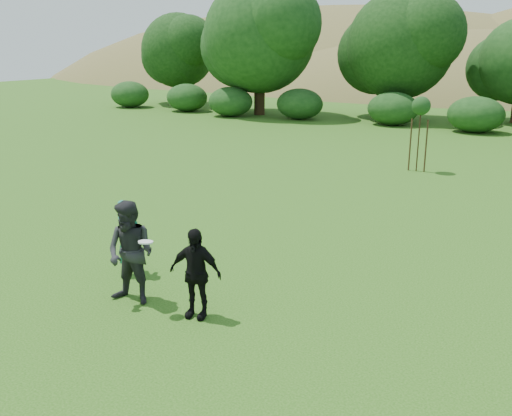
{
  "coord_description": "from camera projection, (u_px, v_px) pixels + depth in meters",
  "views": [
    {
      "loc": [
        6.09,
        -8.01,
        4.73
      ],
      "look_at": [
        0.0,
        3.0,
        1.1
      ],
      "focal_mm": 40.0,
      "sensor_mm": 36.0,
      "label": 1
    }
  ],
  "objects": [
    {
      "name": "sapling",
      "position": [
        421.0,
        108.0,
        21.36
      ],
      "size": [
        0.7,
        0.7,
        2.85
      ],
      "color": "#342314",
      "rests_on": "ground"
    },
    {
      "name": "player_grey",
      "position": [
        131.0,
        253.0,
        10.59
      ],
      "size": [
        1.03,
        0.83,
        1.98
      ],
      "primitive_type": "imported",
      "rotation": [
        0.0,
        0.0,
        0.09
      ],
      "color": "#272729",
      "rests_on": "ground"
    },
    {
      "name": "player_black",
      "position": [
        195.0,
        273.0,
        10.07
      ],
      "size": [
        1.03,
        0.58,
        1.66
      ],
      "primitive_type": "imported",
      "rotation": [
        0.0,
        0.0,
        0.18
      ],
      "color": "black",
      "rests_on": "ground"
    },
    {
      "name": "player_teal",
      "position": [
        128.0,
        237.0,
        11.99
      ],
      "size": [
        0.41,
        0.61,
        1.62
      ],
      "primitive_type": "imported",
      "rotation": [
        0.0,
        0.0,
        1.53
      ],
      "color": "#1A785E",
      "rests_on": "ground"
    },
    {
      "name": "frisbee",
      "position": [
        146.0,
        242.0,
        10.1
      ],
      "size": [
        0.27,
        0.27,
        0.05
      ],
      "color": "white",
      "rests_on": "ground"
    },
    {
      "name": "hillside",
      "position": [
        502.0,
        181.0,
        72.01
      ],
      "size": [
        150.0,
        72.0,
        52.0
      ],
      "color": "olive",
      "rests_on": "ground"
    },
    {
      "name": "ground",
      "position": [
        180.0,
        301.0,
        10.88
      ],
      "size": [
        120.0,
        120.0,
        0.0
      ],
      "primitive_type": "plane",
      "color": "#19470C",
      "rests_on": "ground"
    }
  ]
}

